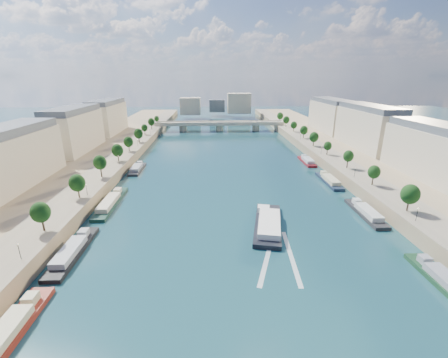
{
  "coord_description": "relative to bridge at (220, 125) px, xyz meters",
  "views": [
    {
      "loc": [
        -7.72,
        -32.05,
        45.69
      ],
      "look_at": [
        -2.51,
        85.72,
        5.0
      ],
      "focal_mm": 24.0,
      "sensor_mm": 36.0,
      "label": 1
    }
  ],
  "objects": [
    {
      "name": "tour_barge",
      "position": [
        10.09,
        -178.01,
        -4.01
      ],
      "size": [
        13.42,
        29.18,
        3.82
      ],
      "rotation": [
        0.0,
        0.0,
        -0.2
      ],
      "color": "black",
      "rests_on": "ground"
    },
    {
      "name": "trees_left",
      "position": [
        -55.0,
        -128.69,
        5.39
      ],
      "size": [
        4.8,
        268.8,
        8.26
      ],
      "color": "#382B1E",
      "rests_on": "ground"
    },
    {
      "name": "pave_left",
      "position": [
        -57.0,
        -130.69,
        -0.03
      ],
      "size": [
        14.0,
        520.0,
        0.1
      ],
      "primitive_type": "cube",
      "color": "gray",
      "rests_on": "quay_left"
    },
    {
      "name": "trees_right",
      "position": [
        55.0,
        -120.69,
        5.39
      ],
      "size": [
        4.8,
        268.8,
        8.26
      ],
      "color": "#382B1E",
      "rests_on": "ground"
    },
    {
      "name": "skyline",
      "position": [
        3.19,
        88.84,
        9.57
      ],
      "size": [
        79.0,
        42.0,
        22.0
      ],
      "color": "#B9AB8E",
      "rests_on": "ground"
    },
    {
      "name": "buildings_left",
      "position": [
        -85.0,
        -118.69,
        11.37
      ],
      "size": [
        16.0,
        226.0,
        23.2
      ],
      "color": "#B9AB8E",
      "rests_on": "ground"
    },
    {
      "name": "lamps_left",
      "position": [
        -52.5,
        -140.69,
        2.7
      ],
      "size": [
        0.36,
        200.36,
        4.28
      ],
      "color": "black",
      "rests_on": "ground"
    },
    {
      "name": "ground",
      "position": [
        0.0,
        -130.69,
        -5.08
      ],
      "size": [
        700.0,
        700.0,
        0.0
      ],
      "primitive_type": "plane",
      "color": "#0C2A35",
      "rests_on": "ground"
    },
    {
      "name": "quay_right",
      "position": [
        72.0,
        -130.69,
        -2.58
      ],
      "size": [
        44.0,
        520.0,
        5.0
      ],
      "primitive_type": "cube",
      "color": "#9E8460",
      "rests_on": "ground"
    },
    {
      "name": "pave_right",
      "position": [
        57.0,
        -130.69,
        -0.03
      ],
      "size": [
        14.0,
        520.0,
        0.1
      ],
      "primitive_type": "cube",
      "color": "gray",
      "rests_on": "quay_right"
    },
    {
      "name": "moored_barges_right",
      "position": [
        45.5,
        -176.05,
        -4.24
      ],
      "size": [
        5.0,
        163.73,
        3.6
      ],
      "color": "black",
      "rests_on": "ground"
    },
    {
      "name": "bridge",
      "position": [
        0.0,
        0.0,
        0.0
      ],
      "size": [
        112.0,
        12.0,
        8.15
      ],
      "color": "#C1B79E",
      "rests_on": "ground"
    },
    {
      "name": "moored_barges_left",
      "position": [
        -45.5,
        -171.7,
        -4.24
      ],
      "size": [
        5.0,
        124.5,
        3.6
      ],
      "color": "maroon",
      "rests_on": "ground"
    },
    {
      "name": "wake",
      "position": [
        10.09,
        -194.6,
        -5.06
      ],
      "size": [
        12.65,
        26.02,
        0.04
      ],
      "color": "silver",
      "rests_on": "ground"
    },
    {
      "name": "quay_left",
      "position": [
        -72.0,
        -130.69,
        -2.58
      ],
      "size": [
        44.0,
        520.0,
        5.0
      ],
      "primitive_type": "cube",
      "color": "#9E8460",
      "rests_on": "ground"
    },
    {
      "name": "buildings_right",
      "position": [
        85.0,
        -118.69,
        11.37
      ],
      "size": [
        16.0,
        226.0,
        23.2
      ],
      "color": "#B9AB8E",
      "rests_on": "ground"
    },
    {
      "name": "lamps_right",
      "position": [
        52.5,
        -125.69,
        2.7
      ],
      "size": [
        0.36,
        200.36,
        4.28
      ],
      "color": "black",
      "rests_on": "ground"
    }
  ]
}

